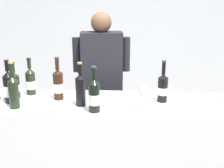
% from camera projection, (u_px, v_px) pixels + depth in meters
% --- Properties ---
extents(wall_back, '(8.00, 0.10, 2.80)m').
position_uv_depth(wall_back, '(126.00, 22.00, 4.48)').
color(wall_back, silver).
rests_on(wall_back, ground_plane).
extents(counter, '(2.34, 0.61, 0.98)m').
position_uv_depth(counter, '(121.00, 160.00, 2.25)').
color(counter, white).
rests_on(counter, ground_plane).
extents(wine_bottle_0, '(0.08, 0.08, 0.31)m').
position_uv_depth(wine_bottle_0, '(31.00, 81.00, 2.28)').
color(wine_bottle_0, black).
rests_on(wine_bottle_0, counter).
extents(wine_bottle_2, '(0.08, 0.08, 0.34)m').
position_uv_depth(wine_bottle_2, '(58.00, 84.00, 2.16)').
color(wine_bottle_2, black).
rests_on(wine_bottle_2, counter).
extents(wine_bottle_3, '(0.08, 0.08, 0.33)m').
position_uv_depth(wine_bottle_3, '(94.00, 95.00, 1.91)').
color(wine_bottle_3, black).
rests_on(wine_bottle_3, counter).
extents(wine_bottle_4, '(0.08, 0.08, 0.29)m').
position_uv_depth(wine_bottle_4, '(14.00, 85.00, 2.20)').
color(wine_bottle_4, black).
rests_on(wine_bottle_4, counter).
extents(wine_bottle_5, '(0.08, 0.08, 0.33)m').
position_uv_depth(wine_bottle_5, '(9.00, 87.00, 2.09)').
color(wine_bottle_5, black).
rests_on(wine_bottle_5, counter).
extents(wine_bottle_6, '(0.08, 0.08, 0.32)m').
position_uv_depth(wine_bottle_6, '(163.00, 88.00, 2.11)').
color(wine_bottle_6, black).
rests_on(wine_bottle_6, counter).
extents(wine_bottle_7, '(0.07, 0.07, 0.34)m').
position_uv_depth(wine_bottle_7, '(14.00, 91.00, 1.98)').
color(wine_bottle_7, black).
rests_on(wine_bottle_7, counter).
extents(wine_bottle_9, '(0.08, 0.08, 0.33)m').
position_uv_depth(wine_bottle_9, '(81.00, 89.00, 2.03)').
color(wine_bottle_9, black).
rests_on(wine_bottle_9, counter).
extents(wine_glass, '(0.08, 0.08, 0.20)m').
position_uv_depth(wine_glass, '(143.00, 92.00, 1.92)').
color(wine_glass, silver).
rests_on(wine_glass, counter).
extents(person_server, '(0.55, 0.28, 1.63)m').
position_uv_depth(person_server, '(102.00, 96.00, 2.82)').
color(person_server, black).
rests_on(person_server, ground_plane).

